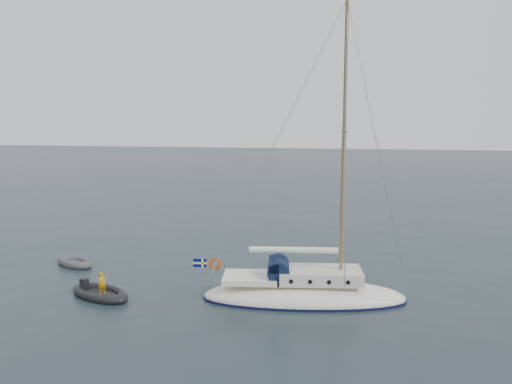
# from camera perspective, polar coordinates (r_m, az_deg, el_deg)

# --- Properties ---
(ground) EXTENTS (300.00, 300.00, 0.00)m
(ground) POSITION_cam_1_polar(r_m,az_deg,el_deg) (28.60, -1.45, -9.70)
(ground) COLOR black
(ground) RESTS_ON ground
(sailboat) EXTENTS (10.43, 3.12, 14.86)m
(sailboat) POSITION_cam_1_polar(r_m,az_deg,el_deg) (24.78, 5.55, -9.79)
(sailboat) COLOR white
(sailboat) RESTS_ON ground
(dinghy) EXTENTS (3.04, 1.37, 0.44)m
(dinghy) POSITION_cam_1_polar(r_m,az_deg,el_deg) (32.77, -20.04, -7.55)
(dinghy) COLOR #4D4C51
(dinghy) RESTS_ON ground
(rib) EXTENTS (3.71, 1.69, 1.32)m
(rib) POSITION_cam_1_polar(r_m,az_deg,el_deg) (26.63, -17.42, -10.92)
(rib) COLOR black
(rib) RESTS_ON ground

